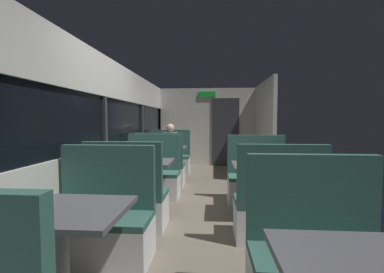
{
  "coord_description": "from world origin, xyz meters",
  "views": [
    {
      "loc": [
        0.16,
        -3.84,
        1.35
      ],
      "look_at": [
        -0.3,
        2.18,
        0.98
      ],
      "focal_mm": 24.99,
      "sensor_mm": 36.0,
      "label": 1
    }
  ],
  "objects_px": {
    "bench_mid_window_facing_entry": "(152,178)",
    "bench_far_window_facing_entry": "(171,160)",
    "bench_near_window_facing_entry": "(103,226)",
    "bench_rear_aisle_facing_entry": "(257,182)",
    "dining_table_rear_aisle": "(266,172)",
    "bench_mid_window_facing_end": "(127,202)",
    "dining_table_far_window": "(166,151)",
    "bench_rear_aisle_facing_end": "(278,211)",
    "dining_table_near_window": "(61,222)",
    "dining_table_mid_window": "(142,168)",
    "bench_far_window_facing_end": "(161,170)",
    "bench_front_aisle_facing_entry": "(319,268)",
    "seated_passenger": "(171,152)"
  },
  "relations": [
    {
      "from": "bench_mid_window_facing_entry",
      "to": "bench_far_window_facing_entry",
      "type": "xyz_separation_m",
      "value": [
        0.0,
        2.16,
        0.0
      ]
    },
    {
      "from": "bench_near_window_facing_entry",
      "to": "bench_rear_aisle_facing_entry",
      "type": "relative_size",
      "value": 1.0
    },
    {
      "from": "bench_mid_window_facing_entry",
      "to": "bench_rear_aisle_facing_entry",
      "type": "distance_m",
      "value": 1.8
    },
    {
      "from": "dining_table_rear_aisle",
      "to": "bench_rear_aisle_facing_entry",
      "type": "xyz_separation_m",
      "value": [
        0.0,
        0.7,
        -0.31
      ]
    },
    {
      "from": "bench_far_window_facing_entry",
      "to": "dining_table_rear_aisle",
      "type": "bearing_deg",
      "value": -59.63
    },
    {
      "from": "bench_near_window_facing_entry",
      "to": "bench_mid_window_facing_end",
      "type": "bearing_deg",
      "value": 90.0
    },
    {
      "from": "dining_table_far_window",
      "to": "bench_rear_aisle_facing_end",
      "type": "relative_size",
      "value": 0.82
    },
    {
      "from": "dining_table_near_window",
      "to": "bench_near_window_facing_entry",
      "type": "bearing_deg",
      "value": 90.0
    },
    {
      "from": "dining_table_rear_aisle",
      "to": "bench_rear_aisle_facing_end",
      "type": "height_order",
      "value": "bench_rear_aisle_facing_end"
    },
    {
      "from": "dining_table_rear_aisle",
      "to": "dining_table_mid_window",
      "type": "bearing_deg",
      "value": 173.62
    },
    {
      "from": "dining_table_near_window",
      "to": "bench_far_window_facing_end",
      "type": "xyz_separation_m",
      "value": [
        0.0,
        3.61,
        -0.31
      ]
    },
    {
      "from": "bench_near_window_facing_entry",
      "to": "bench_front_aisle_facing_entry",
      "type": "xyz_separation_m",
      "value": [
        1.79,
        -0.6,
        0.0
      ]
    },
    {
      "from": "seated_passenger",
      "to": "dining_table_mid_window",
      "type": "bearing_deg",
      "value": -90.0
    },
    {
      "from": "bench_mid_window_facing_end",
      "to": "bench_front_aisle_facing_entry",
      "type": "height_order",
      "value": "same"
    },
    {
      "from": "dining_table_mid_window",
      "to": "dining_table_far_window",
      "type": "distance_m",
      "value": 2.16
    },
    {
      "from": "dining_table_mid_window",
      "to": "bench_front_aisle_facing_entry",
      "type": "bearing_deg",
      "value": -48.95
    },
    {
      "from": "dining_table_mid_window",
      "to": "bench_far_window_facing_entry",
      "type": "xyz_separation_m",
      "value": [
        0.0,
        2.85,
        -0.31
      ]
    },
    {
      "from": "dining_table_mid_window",
      "to": "bench_far_window_facing_end",
      "type": "xyz_separation_m",
      "value": [
        0.0,
        1.46,
        -0.31
      ]
    },
    {
      "from": "bench_mid_window_facing_entry",
      "to": "seated_passenger",
      "type": "distance_m",
      "value": 2.09
    },
    {
      "from": "dining_table_far_window",
      "to": "bench_rear_aisle_facing_entry",
      "type": "xyz_separation_m",
      "value": [
        1.79,
        -1.66,
        -0.31
      ]
    },
    {
      "from": "dining_table_far_window",
      "to": "bench_front_aisle_facing_entry",
      "type": "height_order",
      "value": "bench_front_aisle_facing_entry"
    },
    {
      "from": "bench_near_window_facing_entry",
      "to": "bench_mid_window_facing_entry",
      "type": "distance_m",
      "value": 2.16
    },
    {
      "from": "dining_table_near_window",
      "to": "bench_rear_aisle_facing_entry",
      "type": "distance_m",
      "value": 3.22
    },
    {
      "from": "dining_table_far_window",
      "to": "seated_passenger",
      "type": "relative_size",
      "value": 0.71
    },
    {
      "from": "dining_table_near_window",
      "to": "bench_front_aisle_facing_entry",
      "type": "height_order",
      "value": "bench_front_aisle_facing_entry"
    },
    {
      "from": "bench_far_window_facing_end",
      "to": "bench_rear_aisle_facing_end",
      "type": "height_order",
      "value": "same"
    },
    {
      "from": "seated_passenger",
      "to": "bench_mid_window_facing_entry",
      "type": "bearing_deg",
      "value": -90.0
    },
    {
      "from": "bench_rear_aisle_facing_entry",
      "to": "seated_passenger",
      "type": "relative_size",
      "value": 0.87
    },
    {
      "from": "bench_far_window_facing_entry",
      "to": "bench_front_aisle_facing_entry",
      "type": "relative_size",
      "value": 1.0
    },
    {
      "from": "bench_front_aisle_facing_entry",
      "to": "dining_table_mid_window",
      "type": "bearing_deg",
      "value": 131.05
    },
    {
      "from": "bench_near_window_facing_entry",
      "to": "bench_mid_window_facing_entry",
      "type": "height_order",
      "value": "same"
    },
    {
      "from": "bench_near_window_facing_entry",
      "to": "bench_far_window_facing_entry",
      "type": "xyz_separation_m",
      "value": [
        0.0,
        4.31,
        0.0
      ]
    },
    {
      "from": "bench_front_aisle_facing_entry",
      "to": "seated_passenger",
      "type": "relative_size",
      "value": 0.87
    },
    {
      "from": "bench_rear_aisle_facing_entry",
      "to": "bench_far_window_facing_entry",
      "type": "bearing_deg",
      "value": 127.24
    },
    {
      "from": "dining_table_far_window",
      "to": "bench_far_window_facing_entry",
      "type": "distance_m",
      "value": 0.77
    },
    {
      "from": "bench_mid_window_facing_entry",
      "to": "bench_rear_aisle_facing_entry",
      "type": "bearing_deg",
      "value": -6.38
    },
    {
      "from": "bench_near_window_facing_entry",
      "to": "seated_passenger",
      "type": "relative_size",
      "value": 0.87
    },
    {
      "from": "bench_far_window_facing_end",
      "to": "bench_far_window_facing_entry",
      "type": "bearing_deg",
      "value": 90.0
    },
    {
      "from": "bench_near_window_facing_entry",
      "to": "bench_far_window_facing_entry",
      "type": "bearing_deg",
      "value": 90.0
    },
    {
      "from": "bench_near_window_facing_entry",
      "to": "dining_table_rear_aisle",
      "type": "distance_m",
      "value": 2.21
    },
    {
      "from": "bench_mid_window_facing_entry",
      "to": "bench_far_window_facing_entry",
      "type": "relative_size",
      "value": 1.0
    },
    {
      "from": "dining_table_rear_aisle",
      "to": "dining_table_far_window",
      "type": "bearing_deg",
      "value": 127.24
    },
    {
      "from": "bench_mid_window_facing_end",
      "to": "bench_far_window_facing_entry",
      "type": "distance_m",
      "value": 3.55
    },
    {
      "from": "bench_far_window_facing_end",
      "to": "dining_table_rear_aisle",
      "type": "height_order",
      "value": "bench_far_window_facing_end"
    },
    {
      "from": "bench_mid_window_facing_end",
      "to": "bench_rear_aisle_facing_entry",
      "type": "relative_size",
      "value": 1.0
    },
    {
      "from": "seated_passenger",
      "to": "bench_near_window_facing_entry",
      "type": "bearing_deg",
      "value": -90.0
    },
    {
      "from": "bench_near_window_facing_entry",
      "to": "bench_front_aisle_facing_entry",
      "type": "relative_size",
      "value": 1.0
    },
    {
      "from": "bench_far_window_facing_end",
      "to": "bench_front_aisle_facing_entry",
      "type": "bearing_deg",
      "value": -62.99
    },
    {
      "from": "bench_far_window_facing_end",
      "to": "bench_front_aisle_facing_entry",
      "type": "distance_m",
      "value": 3.94
    },
    {
      "from": "bench_near_window_facing_entry",
      "to": "bench_far_window_facing_end",
      "type": "distance_m",
      "value": 2.91
    }
  ]
}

